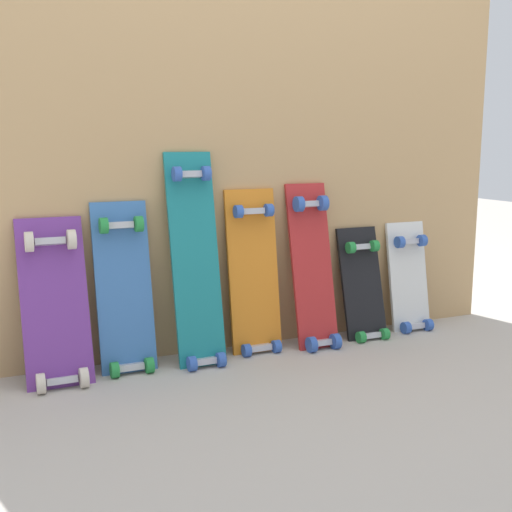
{
  "coord_description": "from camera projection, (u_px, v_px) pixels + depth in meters",
  "views": [
    {
      "loc": [
        -1.0,
        -2.37,
        0.85
      ],
      "look_at": [
        0.0,
        -0.07,
        0.4
      ],
      "focal_mm": 45.03,
      "sensor_mm": 36.0,
      "label": 1
    }
  ],
  "objects": [
    {
      "name": "skateboard_red",
      "position": [
        313.0,
        273.0,
        2.69
      ],
      "size": [
        0.18,
        0.23,
        0.74
      ],
      "color": "#B22626",
      "rests_on": "ground"
    },
    {
      "name": "skateboard_black",
      "position": [
        363.0,
        291.0,
        2.82
      ],
      "size": [
        0.2,
        0.2,
        0.55
      ],
      "color": "black",
      "rests_on": "ground"
    },
    {
      "name": "plywood_wall_panel",
      "position": [
        242.0,
        124.0,
        2.58
      ],
      "size": [
        2.45,
        0.04,
        1.84
      ],
      "primitive_type": "cube",
      "color": "tan",
      "rests_on": "ground"
    },
    {
      "name": "skateboard_purple",
      "position": [
        56.0,
        310.0,
        2.27
      ],
      "size": [
        0.23,
        0.25,
        0.65
      ],
      "color": "#6B338C",
      "rests_on": "ground"
    },
    {
      "name": "skateboard_orange",
      "position": [
        254.0,
        279.0,
        2.62
      ],
      "size": [
        0.21,
        0.17,
        0.73
      ],
      "color": "orange",
      "rests_on": "ground"
    },
    {
      "name": "ground_plane",
      "position": [
        249.0,
        348.0,
        2.68
      ],
      "size": [
        12.0,
        12.0,
        0.0
      ],
      "primitive_type": "plane",
      "color": "#B2AAA0"
    },
    {
      "name": "skateboard_teal",
      "position": [
        196.0,
        268.0,
        2.47
      ],
      "size": [
        0.19,
        0.24,
        0.88
      ],
      "color": "#197A7F",
      "rests_on": "ground"
    },
    {
      "name": "skateboard_white",
      "position": [
        409.0,
        284.0,
        2.94
      ],
      "size": [
        0.2,
        0.16,
        0.56
      ],
      "color": "silver",
      "rests_on": "ground"
    },
    {
      "name": "skateboard_blue",
      "position": [
        125.0,
        296.0,
        2.4
      ],
      "size": [
        0.21,
        0.19,
        0.7
      ],
      "color": "#386BAD",
      "rests_on": "ground"
    }
  ]
}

